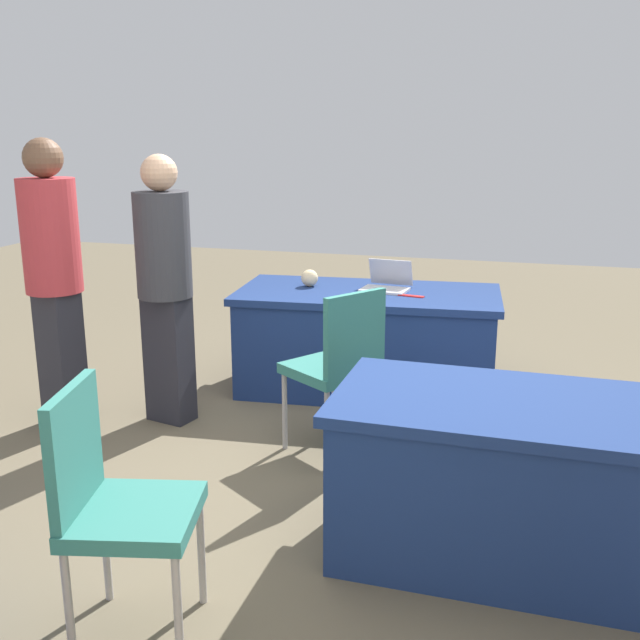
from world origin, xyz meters
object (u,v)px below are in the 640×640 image
(yarn_ball, at_px, (310,278))
(scissors_red, at_px, (411,296))
(laptop_silver, at_px, (386,284))
(table_mid_left, at_px, (550,485))
(person_attendee_standing, at_px, (53,270))
(chair_aisle, at_px, (339,360))
(person_attendee_browsing, at_px, (165,277))
(table_foreground, at_px, (367,340))
(chair_near_front, at_px, (114,497))

(yarn_ball, distance_m, scissors_red, 0.77)
(laptop_silver, distance_m, yarn_ball, 0.56)
(table_mid_left, relative_size, person_attendee_standing, 1.05)
(table_mid_left, height_order, yarn_ball, yarn_ball)
(table_mid_left, height_order, scissors_red, scissors_red)
(chair_aisle, distance_m, person_attendee_browsing, 1.25)
(table_foreground, xyz_separation_m, table_mid_left, (-1.22, 1.94, 0.00))
(person_attendee_standing, relative_size, person_attendee_browsing, 1.06)
(table_mid_left, relative_size, chair_aisle, 1.90)
(table_mid_left, bearing_deg, table_foreground, -57.73)
(table_foreground, distance_m, person_attendee_browsing, 1.54)
(laptop_silver, relative_size, scissors_red, 1.92)
(chair_near_front, bearing_deg, table_mid_left, 108.12)
(table_mid_left, relative_size, chair_near_front, 1.93)
(chair_near_front, height_order, person_attendee_browsing, person_attendee_browsing)
(person_attendee_browsing, bearing_deg, yarn_ball, -110.99)
(chair_near_front, xyz_separation_m, yarn_ball, (0.15, -2.90, 0.23))
(table_foreground, distance_m, person_attendee_standing, 2.16)
(person_attendee_standing, height_order, scissors_red, person_attendee_standing)
(person_attendee_browsing, bearing_deg, table_foreground, -126.84)
(scissors_red, bearing_deg, table_foreground, 174.25)
(table_foreground, xyz_separation_m, laptop_silver, (-0.11, -0.08, 0.40))
(chair_aisle, bearing_deg, laptop_silver, 32.85)
(laptop_silver, height_order, scissors_red, laptop_silver)
(chair_near_front, xyz_separation_m, person_attendee_browsing, (0.79, -1.94, 0.38))
(yarn_ball, height_order, scissors_red, yarn_ball)
(person_attendee_standing, bearing_deg, scissors_red, 50.50)
(chair_aisle, distance_m, yarn_ball, 1.31)
(person_attendee_standing, xyz_separation_m, laptop_silver, (-1.82, -1.25, -0.24))
(table_mid_left, bearing_deg, scissors_red, -63.92)
(chair_aisle, height_order, laptop_silver, chair_aisle)
(laptop_silver, xyz_separation_m, scissors_red, (-0.20, 0.17, -0.04))
(person_attendee_standing, relative_size, yarn_ball, 14.57)
(yarn_ball, bearing_deg, scissors_red, 170.42)
(table_mid_left, bearing_deg, person_attendee_standing, -14.72)
(person_attendee_browsing, relative_size, yarn_ball, 13.78)
(chair_aisle, bearing_deg, person_attendee_browsing, 113.65)
(table_foreground, bearing_deg, scissors_red, 164.52)
(person_attendee_browsing, height_order, scissors_red, person_attendee_browsing)
(chair_aisle, bearing_deg, scissors_red, 21.71)
(laptop_silver, bearing_deg, person_attendee_standing, 40.68)
(chair_near_front, xyz_separation_m, chair_aisle, (-0.38, -1.72, 0.01))
(chair_aisle, bearing_deg, person_attendee_standing, 125.24)
(person_attendee_standing, distance_m, yarn_ball, 1.76)
(table_foreground, relative_size, chair_near_front, 1.97)
(table_mid_left, height_order, person_attendee_browsing, person_attendee_browsing)
(chair_near_front, bearing_deg, chair_aisle, 154.41)
(person_attendee_browsing, distance_m, scissors_red, 1.65)
(yarn_ball, bearing_deg, person_attendee_standing, 43.92)
(chair_near_front, height_order, chair_aisle, chair_aisle)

